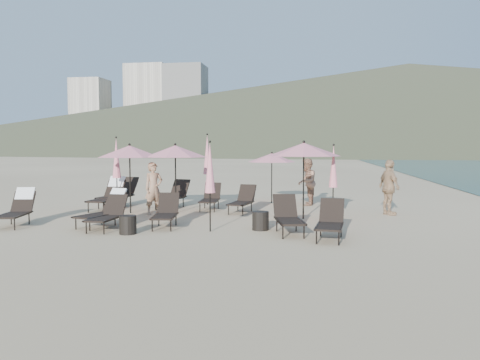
% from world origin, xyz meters
% --- Properties ---
extents(ground, '(800.00, 800.00, 0.00)m').
position_xyz_m(ground, '(0.00, 0.00, 0.00)').
color(ground, '#D6BA8C').
rests_on(ground, ground).
extents(volcanic_headland, '(690.00, 690.00, 55.00)m').
position_xyz_m(volcanic_headland, '(71.37, 302.62, 26.49)').
color(volcanic_headland, brown).
rests_on(volcanic_headland, ground).
extents(hotel_skyline, '(109.00, 82.00, 55.00)m').
position_xyz_m(hotel_skyline, '(-93.62, 271.21, 24.18)').
color(hotel_skyline, beige).
rests_on(hotel_skyline, ground).
extents(lounger_0, '(0.94, 1.73, 1.02)m').
position_xyz_m(lounger_0, '(-5.55, -0.06, 0.49)').
color(lounger_0, black).
rests_on(lounger_0, ground).
extents(lounger_1, '(1.03, 1.72, 1.01)m').
position_xyz_m(lounger_1, '(-3.10, 0.27, 0.48)').
color(lounger_1, black).
rests_on(lounger_1, ground).
extents(lounger_2, '(0.62, 1.55, 0.88)m').
position_xyz_m(lounger_2, '(-2.75, -0.27, 0.41)').
color(lounger_2, black).
rests_on(lounger_2, ground).
extents(lounger_3, '(0.82, 1.62, 0.89)m').
position_xyz_m(lounger_3, '(-1.34, 0.36, 0.42)').
color(lounger_3, black).
rests_on(lounger_3, ground).
extents(lounger_4, '(0.97, 1.73, 0.94)m').
position_xyz_m(lounger_4, '(2.06, -0.05, 0.44)').
color(lounger_4, black).
rests_on(lounger_4, ground).
extents(lounger_5, '(0.76, 1.64, 0.91)m').
position_xyz_m(lounger_5, '(3.10, -0.62, 0.43)').
color(lounger_5, black).
rests_on(lounger_5, ground).
extents(lounger_6, '(0.75, 1.86, 1.14)m').
position_xyz_m(lounger_6, '(-4.48, 3.53, 0.55)').
color(lounger_6, black).
rests_on(lounger_6, ground).
extents(lounger_7, '(1.01, 1.94, 1.06)m').
position_xyz_m(lounger_7, '(-4.44, 4.33, 0.50)').
color(lounger_7, black).
rests_on(lounger_7, ground).
extents(lounger_8, '(0.97, 1.81, 0.99)m').
position_xyz_m(lounger_8, '(-2.39, 4.41, 0.46)').
color(lounger_8, black).
rests_on(lounger_8, ground).
extents(lounger_9, '(0.70, 1.61, 0.90)m').
position_xyz_m(lounger_9, '(-0.94, 4.14, 0.42)').
color(lounger_9, black).
rests_on(lounger_9, ground).
extents(lounger_10, '(0.83, 1.64, 0.90)m').
position_xyz_m(lounger_10, '(0.30, 3.57, 0.42)').
color(lounger_10, black).
rests_on(lounger_10, ground).
extents(umbrella_open_0, '(2.17, 2.17, 2.33)m').
position_xyz_m(umbrella_open_0, '(-3.36, 2.76, 2.06)').
color(umbrella_open_0, black).
rests_on(umbrella_open_0, ground).
extents(umbrella_open_1, '(2.17, 2.17, 2.34)m').
position_xyz_m(umbrella_open_1, '(-1.87, 3.03, 2.06)').
color(umbrella_open_1, black).
rests_on(umbrella_open_1, ground).
extents(umbrella_open_2, '(2.24, 2.24, 2.41)m').
position_xyz_m(umbrella_open_2, '(2.37, 2.42, 2.13)').
color(umbrella_open_2, black).
rests_on(umbrella_open_2, ground).
extents(umbrella_open_3, '(1.88, 1.88, 2.02)m').
position_xyz_m(umbrella_open_3, '(1.03, 6.30, 1.79)').
color(umbrella_open_3, black).
rests_on(umbrella_open_3, ground).
extents(umbrella_closed_0, '(0.28, 0.28, 2.38)m').
position_xyz_m(umbrella_closed_0, '(0.03, -0.16, 1.65)').
color(umbrella_closed_0, black).
rests_on(umbrella_closed_0, ground).
extents(umbrella_closed_1, '(0.27, 0.27, 2.31)m').
position_xyz_m(umbrella_closed_1, '(3.26, 2.41, 1.60)').
color(umbrella_closed_1, black).
rests_on(umbrella_closed_1, ground).
extents(umbrella_closed_2, '(0.30, 0.30, 2.58)m').
position_xyz_m(umbrella_closed_2, '(-4.28, 3.78, 1.80)').
color(umbrella_closed_2, black).
rests_on(umbrella_closed_2, ground).
extents(umbrella_closed_3, '(0.32, 0.32, 2.73)m').
position_xyz_m(umbrella_closed_3, '(-1.35, 5.44, 1.90)').
color(umbrella_closed_3, black).
rests_on(umbrella_closed_3, ground).
extents(side_table_0, '(0.43, 0.43, 0.47)m').
position_xyz_m(side_table_0, '(-1.95, -0.83, 0.24)').
color(side_table_0, black).
rests_on(side_table_0, ground).
extents(side_table_1, '(0.44, 0.44, 0.49)m').
position_xyz_m(side_table_1, '(1.30, 0.28, 0.25)').
color(side_table_1, black).
rests_on(side_table_1, ground).
extents(beachgoer_a, '(0.73, 0.73, 1.71)m').
position_xyz_m(beachgoer_a, '(-2.49, 2.60, 0.85)').
color(beachgoer_a, '#9E7356').
rests_on(beachgoer_a, ground).
extents(beachgoer_b, '(0.74, 0.92, 1.78)m').
position_xyz_m(beachgoer_b, '(2.41, 5.85, 0.89)').
color(beachgoer_b, '#A47154').
rests_on(beachgoer_b, ground).
extents(beachgoer_c, '(0.82, 1.15, 1.81)m').
position_xyz_m(beachgoer_c, '(5.10, 3.71, 0.90)').
color(beachgoer_c, tan).
rests_on(beachgoer_c, ground).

